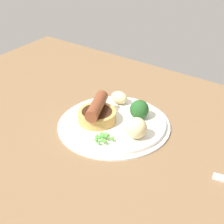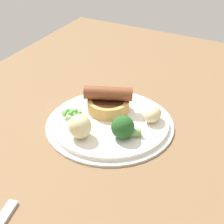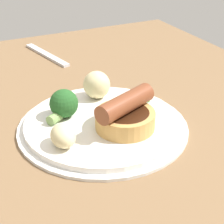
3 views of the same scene
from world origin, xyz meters
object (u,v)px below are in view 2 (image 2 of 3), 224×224
(dinner_plate, at_px, (110,123))
(broccoli_floret_near, at_px, (123,127))
(sausage_pudding, at_px, (108,101))
(potato_chunk_2, at_px, (153,114))
(potato_chunk_0, at_px, (80,126))
(pea_pile, at_px, (72,113))

(dinner_plate, height_order, broccoli_floret_near, broccoli_floret_near)
(sausage_pudding, bearing_deg, broccoli_floret_near, 112.45)
(dinner_plate, relative_size, potato_chunk_2, 5.92)
(broccoli_floret_near, distance_m, potato_chunk_2, 0.09)
(potato_chunk_0, distance_m, potato_chunk_2, 0.16)
(pea_pile, relative_size, broccoli_floret_near, 0.78)
(pea_pile, distance_m, potato_chunk_0, 0.08)
(dinner_plate, height_order, sausage_pudding, sausage_pudding)
(potato_chunk_2, bearing_deg, sausage_pudding, 93.23)
(broccoli_floret_near, bearing_deg, pea_pile, -37.94)
(dinner_plate, bearing_deg, pea_pile, 108.04)
(potato_chunk_0, height_order, potato_chunk_2, potato_chunk_0)
(sausage_pudding, bearing_deg, potato_chunk_2, 160.82)
(dinner_plate, relative_size, pea_pile, 5.98)
(sausage_pudding, height_order, pea_pile, sausage_pudding)
(pea_pile, distance_m, broccoli_floret_near, 0.13)
(dinner_plate, bearing_deg, broccoli_floret_near, -127.47)
(dinner_plate, distance_m, potato_chunk_0, 0.09)
(sausage_pudding, relative_size, potato_chunk_0, 2.19)
(potato_chunk_0, xyz_separation_m, potato_chunk_2, (0.12, -0.11, -0.01))
(broccoli_floret_near, relative_size, potato_chunk_0, 1.18)
(dinner_plate, height_order, potato_chunk_0, potato_chunk_0)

